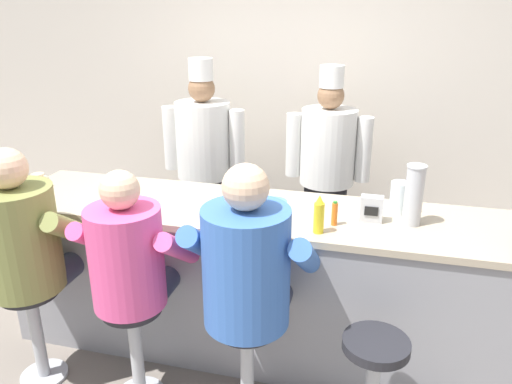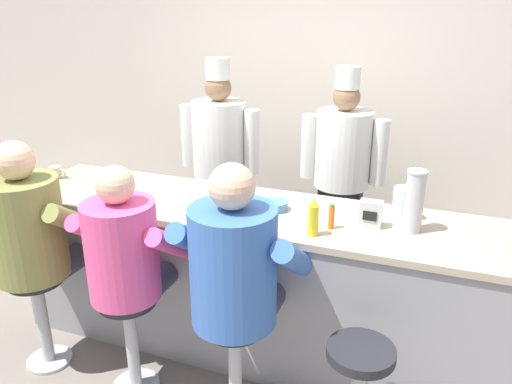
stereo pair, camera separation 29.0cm
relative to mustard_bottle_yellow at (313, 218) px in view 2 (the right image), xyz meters
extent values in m
plane|color=slate|center=(-0.42, -0.12, -1.08)|extent=(20.00, 20.00, 0.00)
cube|color=beige|center=(-0.42, 1.90, 0.27)|extent=(10.00, 0.06, 2.70)
cube|color=gray|center=(-0.42, 0.24, -0.61)|extent=(3.06, 0.69, 0.94)
cube|color=tan|center=(-0.42, 0.24, -0.12)|extent=(3.12, 0.71, 0.04)
cylinder|color=yellow|center=(0.00, 0.00, -0.02)|extent=(0.06, 0.06, 0.17)
cone|color=yellow|center=(0.00, 0.00, 0.09)|extent=(0.04, 0.04, 0.04)
cylinder|color=orange|center=(0.07, 0.12, -0.03)|extent=(0.03, 0.03, 0.13)
cylinder|color=#287F2D|center=(0.07, 0.12, 0.03)|extent=(0.02, 0.02, 0.01)
cylinder|color=silver|center=(0.42, 0.39, -0.01)|extent=(0.12, 0.12, 0.19)
cube|color=silver|center=(0.49, 0.39, 0.00)|extent=(0.01, 0.01, 0.11)
cylinder|color=white|center=(-1.80, -0.01, -0.09)|extent=(0.22, 0.22, 0.02)
ellipsoid|color=#E0BC60|center=(-1.80, -0.01, -0.07)|extent=(0.10, 0.08, 0.03)
cylinder|color=#4C7FB7|center=(-0.30, 0.26, -0.07)|extent=(0.15, 0.15, 0.05)
cylinder|color=beige|center=(-1.93, 0.27, -0.06)|extent=(0.08, 0.08, 0.08)
torus|color=beige|center=(-1.87, 0.27, -0.05)|extent=(0.06, 0.02, 0.06)
cylinder|color=#B7BABF|center=(0.48, 0.24, 0.07)|extent=(0.10, 0.10, 0.33)
cylinder|color=silver|center=(0.48, 0.24, 0.24)|extent=(0.11, 0.11, 0.01)
cube|color=silver|center=(0.27, 0.23, -0.03)|extent=(0.12, 0.07, 0.15)
cube|color=black|center=(0.27, 0.19, -0.03)|extent=(0.07, 0.01, 0.05)
cylinder|color=#B2B5BA|center=(-1.58, -0.38, -1.07)|extent=(0.28, 0.28, 0.02)
cylinder|color=#B2B5BA|center=(-1.58, -0.38, -0.76)|extent=(0.07, 0.07, 0.59)
cylinder|color=#232328|center=(-1.58, -0.38, -0.48)|extent=(0.32, 0.32, 0.05)
cylinder|color=#33384C|center=(-1.68, -0.17, -0.44)|extent=(0.16, 0.42, 0.16)
cylinder|color=#33384C|center=(-1.47, -0.17, -0.44)|extent=(0.16, 0.42, 0.16)
cylinder|color=olive|center=(-1.58, -0.38, -0.15)|extent=(0.42, 0.42, 0.59)
cylinder|color=olive|center=(-1.84, -0.26, -0.12)|extent=(0.11, 0.45, 0.36)
cylinder|color=olive|center=(-1.31, -0.26, -0.12)|extent=(0.11, 0.45, 0.36)
sphere|color=#DBB28E|center=(-1.58, -0.38, 0.25)|extent=(0.22, 0.22, 0.22)
cylinder|color=#B2B5BA|center=(-0.94, -0.38, -0.76)|extent=(0.07, 0.07, 0.59)
cylinder|color=#232328|center=(-0.94, -0.38, -0.48)|extent=(0.32, 0.32, 0.05)
cylinder|color=#33384C|center=(-1.03, -0.19, -0.44)|extent=(0.14, 0.38, 0.14)
cylinder|color=#33384C|center=(-0.84, -0.19, -0.44)|extent=(0.14, 0.38, 0.14)
cylinder|color=#E54C8C|center=(-0.94, -0.38, -0.18)|extent=(0.38, 0.38, 0.55)
cylinder|color=#E54C8C|center=(-1.18, -0.27, -0.15)|extent=(0.10, 0.41, 0.33)
cylinder|color=#E54C8C|center=(-0.69, -0.27, -0.15)|extent=(0.10, 0.41, 0.33)
sphere|color=#DBB28E|center=(-0.94, -0.38, 0.19)|extent=(0.20, 0.20, 0.20)
cylinder|color=#B2B5BA|center=(-0.29, -0.38, -0.76)|extent=(0.07, 0.07, 0.59)
cylinder|color=#232328|center=(-0.29, -0.38, -0.48)|extent=(0.32, 0.32, 0.05)
cylinder|color=#33384C|center=(-0.40, -0.17, -0.43)|extent=(0.16, 0.43, 0.16)
cylinder|color=#33384C|center=(-0.19, -0.17, -0.43)|extent=(0.16, 0.43, 0.16)
cylinder|color=#3866B7|center=(-0.29, -0.38, -0.15)|extent=(0.43, 0.43, 0.61)
cylinder|color=#3866B7|center=(-0.56, -0.26, -0.12)|extent=(0.11, 0.46, 0.37)
cylinder|color=#3866B7|center=(-0.02, -0.26, -0.12)|extent=(0.11, 0.46, 0.37)
sphere|color=#DBB28E|center=(-0.29, -0.38, 0.27)|extent=(0.22, 0.22, 0.22)
cylinder|color=#232328|center=(0.35, -0.38, -0.48)|extent=(0.32, 0.32, 0.05)
cube|color=#232328|center=(-1.09, 1.22, -0.67)|extent=(0.34, 0.18, 0.81)
cube|color=white|center=(-1.09, 1.17, -0.51)|extent=(0.30, 0.02, 0.48)
cylinder|color=white|center=(-1.09, 1.22, 0.03)|extent=(0.44, 0.44, 0.60)
sphere|color=#8C6647|center=(-1.09, 1.22, 0.44)|extent=(0.21, 0.21, 0.21)
cylinder|color=white|center=(-1.09, 1.22, 0.58)|extent=(0.19, 0.19, 0.17)
cylinder|color=white|center=(-1.37, 1.22, 0.03)|extent=(0.12, 0.12, 0.51)
cylinder|color=white|center=(-0.81, 1.22, 0.03)|extent=(0.12, 0.12, 0.51)
cube|color=#232328|center=(-0.11, 1.35, -0.68)|extent=(0.33, 0.18, 0.79)
cube|color=white|center=(-0.11, 1.30, -0.53)|extent=(0.30, 0.02, 0.47)
cylinder|color=white|center=(-0.11, 1.35, 0.01)|extent=(0.43, 0.43, 0.59)
sphere|color=#8C6647|center=(-0.11, 1.35, 0.40)|extent=(0.20, 0.20, 0.20)
cylinder|color=white|center=(-0.11, 1.35, 0.55)|extent=(0.18, 0.18, 0.16)
cylinder|color=white|center=(-0.38, 1.35, 0.00)|extent=(0.12, 0.12, 0.50)
cylinder|color=white|center=(0.16, 1.35, 0.00)|extent=(0.12, 0.12, 0.50)
camera|label=1|loc=(0.28, -2.43, 1.04)|focal=35.00mm
camera|label=2|loc=(0.56, -2.34, 1.04)|focal=35.00mm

